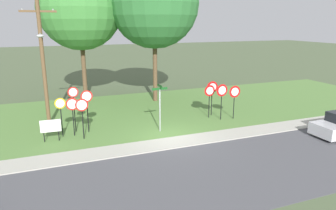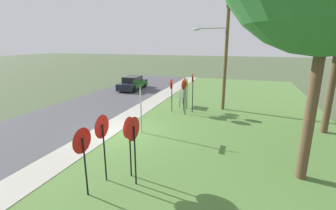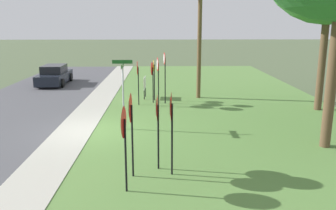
{
  "view_description": "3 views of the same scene",
  "coord_description": "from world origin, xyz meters",
  "px_view_note": "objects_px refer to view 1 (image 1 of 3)",
  "views": [
    {
      "loc": [
        -6.42,
        -15.86,
        6.48
      ],
      "look_at": [
        0.75,
        2.43,
        1.3
      ],
      "focal_mm": 33.61,
      "sensor_mm": 36.0,
      "label": 1
    },
    {
      "loc": [
        11.0,
        6.47,
        4.87
      ],
      "look_at": [
        -0.49,
        2.7,
        1.68
      ],
      "focal_mm": 25.41,
      "sensor_mm": 36.0,
      "label": 2
    },
    {
      "loc": [
        14.01,
        2.78,
        4.4
      ],
      "look_at": [
        0.16,
        3.07,
        1.16
      ],
      "focal_mm": 37.87,
      "sensor_mm": 36.0,
      "label": 3
    }
  ],
  "objects_px": {
    "stop_sign_far_right": "(82,110)",
    "yield_sign_near_left": "(235,94)",
    "stop_sign_near_right": "(74,100)",
    "yield_sign_far_right": "(212,90)",
    "yield_sign_near_right": "(222,93)",
    "oak_tree_left": "(80,8)",
    "yield_sign_far_left": "(210,94)",
    "utility_pole": "(43,57)",
    "stop_sign_far_center": "(61,109)",
    "street_name_post": "(160,104)",
    "stop_sign_near_left": "(73,109)",
    "oak_tree_right": "(154,4)",
    "notice_board": "(51,127)",
    "stop_sign_far_left": "(87,102)"
  },
  "relations": [
    {
      "from": "stop_sign_far_right",
      "to": "yield_sign_near_left",
      "type": "distance_m",
      "value": 10.12
    },
    {
      "from": "stop_sign_near_right",
      "to": "yield_sign_far_right",
      "type": "height_order",
      "value": "stop_sign_near_right"
    },
    {
      "from": "yield_sign_near_right",
      "to": "oak_tree_left",
      "type": "distance_m",
      "value": 13.18
    },
    {
      "from": "yield_sign_far_left",
      "to": "utility_pole",
      "type": "height_order",
      "value": "utility_pole"
    },
    {
      "from": "stop_sign_far_center",
      "to": "street_name_post",
      "type": "bearing_deg",
      "value": -14.62
    },
    {
      "from": "stop_sign_near_right",
      "to": "yield_sign_far_right",
      "type": "relative_size",
      "value": 1.13
    },
    {
      "from": "stop_sign_near_left",
      "to": "oak_tree_right",
      "type": "distance_m",
      "value": 11.46
    },
    {
      "from": "utility_pole",
      "to": "notice_board",
      "type": "xyz_separation_m",
      "value": [
        0.06,
        -2.98,
        -3.54
      ]
    },
    {
      "from": "stop_sign_near_right",
      "to": "oak_tree_left",
      "type": "bearing_deg",
      "value": 72.55
    },
    {
      "from": "stop_sign_far_left",
      "to": "yield_sign_near_left",
      "type": "bearing_deg",
      "value": -10.77
    },
    {
      "from": "stop_sign_far_center",
      "to": "yield_sign_near_right",
      "type": "distance_m",
      "value": 10.28
    },
    {
      "from": "yield_sign_far_right",
      "to": "yield_sign_far_left",
      "type": "bearing_deg",
      "value": -132.36
    },
    {
      "from": "yield_sign_near_left",
      "to": "oak_tree_right",
      "type": "xyz_separation_m",
      "value": [
        -3.33,
        6.86,
        6.15
      ]
    },
    {
      "from": "yield_sign_far_right",
      "to": "oak_tree_right",
      "type": "height_order",
      "value": "oak_tree_right"
    },
    {
      "from": "notice_board",
      "to": "stop_sign_near_left",
      "type": "bearing_deg",
      "value": 23.87
    },
    {
      "from": "stop_sign_far_left",
      "to": "oak_tree_right",
      "type": "relative_size",
      "value": 0.23
    },
    {
      "from": "stop_sign_near_left",
      "to": "oak_tree_right",
      "type": "relative_size",
      "value": 0.2
    },
    {
      "from": "stop_sign_far_left",
      "to": "oak_tree_left",
      "type": "bearing_deg",
      "value": 77.91
    },
    {
      "from": "stop_sign_far_center",
      "to": "oak_tree_right",
      "type": "relative_size",
      "value": 0.2
    },
    {
      "from": "yield_sign_far_left",
      "to": "notice_board",
      "type": "distance_m",
      "value": 10.44
    },
    {
      "from": "notice_board",
      "to": "oak_tree_left",
      "type": "bearing_deg",
      "value": 74.52
    },
    {
      "from": "yield_sign_far_right",
      "to": "street_name_post",
      "type": "bearing_deg",
      "value": -153.9
    },
    {
      "from": "stop_sign_near_left",
      "to": "stop_sign_far_right",
      "type": "distance_m",
      "value": 0.9
    },
    {
      "from": "stop_sign_far_right",
      "to": "yield_sign_far_right",
      "type": "height_order",
      "value": "yield_sign_far_right"
    },
    {
      "from": "yield_sign_near_left",
      "to": "yield_sign_far_left",
      "type": "relative_size",
      "value": 1.0
    },
    {
      "from": "stop_sign_near_right",
      "to": "utility_pole",
      "type": "bearing_deg",
      "value": 122.97
    },
    {
      "from": "yield_sign_far_right",
      "to": "stop_sign_near_left",
      "type": "bearing_deg",
      "value": -171.2
    },
    {
      "from": "yield_sign_far_left",
      "to": "street_name_post",
      "type": "height_order",
      "value": "street_name_post"
    },
    {
      "from": "stop_sign_far_left",
      "to": "stop_sign_far_right",
      "type": "height_order",
      "value": "stop_sign_far_left"
    },
    {
      "from": "yield_sign_far_left",
      "to": "oak_tree_left",
      "type": "relative_size",
      "value": 0.21
    },
    {
      "from": "stop_sign_near_left",
      "to": "yield_sign_near_right",
      "type": "bearing_deg",
      "value": 6.07
    },
    {
      "from": "street_name_post",
      "to": "oak_tree_left",
      "type": "bearing_deg",
      "value": 109.06
    },
    {
      "from": "oak_tree_right",
      "to": "utility_pole",
      "type": "bearing_deg",
      "value": -155.77
    },
    {
      "from": "street_name_post",
      "to": "utility_pole",
      "type": "xyz_separation_m",
      "value": [
        -6.28,
        3.59,
        2.64
      ]
    },
    {
      "from": "yield_sign_far_right",
      "to": "street_name_post",
      "type": "distance_m",
      "value": 4.92
    },
    {
      "from": "stop_sign_far_right",
      "to": "yield_sign_near_right",
      "type": "relative_size",
      "value": 0.96
    },
    {
      "from": "stop_sign_far_center",
      "to": "yield_sign_near_right",
      "type": "bearing_deg",
      "value": -5.56
    },
    {
      "from": "stop_sign_near_right",
      "to": "yield_sign_far_left",
      "type": "bearing_deg",
      "value": -8.08
    },
    {
      "from": "stop_sign_near_left",
      "to": "yield_sign_far_left",
      "type": "height_order",
      "value": "yield_sign_far_left"
    },
    {
      "from": "stop_sign_far_left",
      "to": "yield_sign_far_right",
      "type": "xyz_separation_m",
      "value": [
        8.66,
        0.43,
        -0.04
      ]
    },
    {
      "from": "stop_sign_far_right",
      "to": "yield_sign_near_right",
      "type": "height_order",
      "value": "yield_sign_near_right"
    },
    {
      "from": "utility_pole",
      "to": "notice_board",
      "type": "distance_m",
      "value": 4.63
    },
    {
      "from": "street_name_post",
      "to": "utility_pole",
      "type": "height_order",
      "value": "utility_pole"
    },
    {
      "from": "notice_board",
      "to": "oak_tree_left",
      "type": "relative_size",
      "value": 0.12
    },
    {
      "from": "yield_sign_near_left",
      "to": "oak_tree_left",
      "type": "xyz_separation_m",
      "value": [
        -8.83,
        8.99,
        5.81
      ]
    },
    {
      "from": "stop_sign_far_left",
      "to": "stop_sign_near_left",
      "type": "bearing_deg",
      "value": -166.48
    },
    {
      "from": "utility_pole",
      "to": "oak_tree_left",
      "type": "relative_size",
      "value": 0.74
    },
    {
      "from": "yield_sign_near_right",
      "to": "yield_sign_far_left",
      "type": "distance_m",
      "value": 0.91
    },
    {
      "from": "stop_sign_near_right",
      "to": "stop_sign_far_right",
      "type": "relative_size",
      "value": 1.17
    },
    {
      "from": "stop_sign_far_center",
      "to": "yield_sign_far_left",
      "type": "xyz_separation_m",
      "value": [
        9.74,
        0.27,
        0.06
      ]
    }
  ]
}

